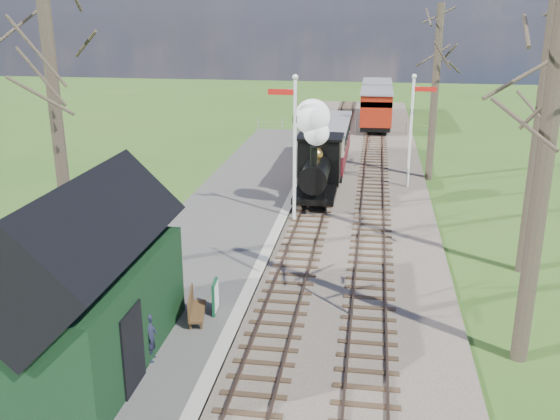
{
  "coord_description": "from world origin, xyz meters",
  "views": [
    {
      "loc": [
        2.49,
        -9.05,
        8.7
      ],
      "look_at": [
        -0.8,
        12.63,
        1.6
      ],
      "focal_mm": 40.0,
      "sensor_mm": 36.0,
      "label": 1
    }
  ],
  "objects_px": {
    "locomotive": "(317,157)",
    "coach": "(327,143)",
    "red_carriage_a": "(376,108)",
    "sign_board": "(215,297)",
    "semaphore_far": "(413,123)",
    "semaphore_near": "(293,138)",
    "station_shed": "(86,285)",
    "person": "(151,337)",
    "bench": "(194,307)",
    "red_carriage_b": "(376,98)"
  },
  "relations": [
    {
      "from": "bench",
      "to": "person",
      "type": "relative_size",
      "value": 1.13
    },
    {
      "from": "red_carriage_a",
      "to": "sign_board",
      "type": "relative_size",
      "value": 5.86
    },
    {
      "from": "locomotive",
      "to": "coach",
      "type": "bearing_deg",
      "value": 89.89
    },
    {
      "from": "red_carriage_b",
      "to": "semaphore_far",
      "type": "bearing_deg",
      "value": -85.21
    },
    {
      "from": "semaphore_far",
      "to": "coach",
      "type": "height_order",
      "value": "semaphore_far"
    },
    {
      "from": "station_shed",
      "to": "semaphore_near",
      "type": "height_order",
      "value": "semaphore_near"
    },
    {
      "from": "semaphore_near",
      "to": "locomotive",
      "type": "height_order",
      "value": "semaphore_near"
    },
    {
      "from": "station_shed",
      "to": "locomotive",
      "type": "xyz_separation_m",
      "value": [
        4.29,
        14.69,
        -0.03
      ]
    },
    {
      "from": "red_carriage_b",
      "to": "person",
      "type": "bearing_deg",
      "value": -97.91
    },
    {
      "from": "locomotive",
      "to": "semaphore_far",
      "type": "bearing_deg",
      "value": 37.05
    },
    {
      "from": "locomotive",
      "to": "red_carriage_a",
      "type": "xyz_separation_m",
      "value": [
        2.61,
        18.97,
        -0.57
      ]
    },
    {
      "from": "semaphore_near",
      "to": "locomotive",
      "type": "bearing_deg",
      "value": 74.28
    },
    {
      "from": "sign_board",
      "to": "locomotive",
      "type": "bearing_deg",
      "value": 81.04
    },
    {
      "from": "bench",
      "to": "locomotive",
      "type": "bearing_deg",
      "value": 79.09
    },
    {
      "from": "red_carriage_a",
      "to": "sign_board",
      "type": "bearing_deg",
      "value": -98.27
    },
    {
      "from": "station_shed",
      "to": "red_carriage_a",
      "type": "xyz_separation_m",
      "value": [
        6.9,
        33.66,
        -0.6
      ]
    },
    {
      "from": "sign_board",
      "to": "person",
      "type": "height_order",
      "value": "person"
    },
    {
      "from": "red_carriage_a",
      "to": "locomotive",
      "type": "bearing_deg",
      "value": -97.84
    },
    {
      "from": "semaphore_near",
      "to": "sign_board",
      "type": "distance_m",
      "value": 9.54
    },
    {
      "from": "semaphore_near",
      "to": "coach",
      "type": "relative_size",
      "value": 0.79
    },
    {
      "from": "semaphore_near",
      "to": "semaphore_far",
      "type": "xyz_separation_m",
      "value": [
        5.14,
        6.0,
        -0.27
      ]
    },
    {
      "from": "semaphore_near",
      "to": "coach",
      "type": "height_order",
      "value": "semaphore_near"
    },
    {
      "from": "semaphore_near",
      "to": "person",
      "type": "height_order",
      "value": "semaphore_near"
    },
    {
      "from": "station_shed",
      "to": "person",
      "type": "distance_m",
      "value": 2.06
    },
    {
      "from": "station_shed",
      "to": "sign_board",
      "type": "bearing_deg",
      "value": 50.75
    },
    {
      "from": "station_shed",
      "to": "semaphore_near",
      "type": "xyz_separation_m",
      "value": [
        3.53,
        12.0,
        1.35
      ]
    },
    {
      "from": "coach",
      "to": "bench",
      "type": "height_order",
      "value": "coach"
    },
    {
      "from": "semaphore_near",
      "to": "sign_board",
      "type": "xyz_separation_m",
      "value": [
        -1.09,
        -9.01,
        -2.93
      ]
    },
    {
      "from": "red_carriage_a",
      "to": "person",
      "type": "distance_m",
      "value": 33.9
    },
    {
      "from": "coach",
      "to": "red_carriage_b",
      "type": "bearing_deg",
      "value": 81.96
    },
    {
      "from": "semaphore_near",
      "to": "locomotive",
      "type": "relative_size",
      "value": 1.27
    },
    {
      "from": "coach",
      "to": "semaphore_near",
      "type": "bearing_deg",
      "value": -95.02
    },
    {
      "from": "red_carriage_b",
      "to": "sign_board",
      "type": "relative_size",
      "value": 5.86
    },
    {
      "from": "red_carriage_a",
      "to": "red_carriage_b",
      "type": "height_order",
      "value": "same"
    },
    {
      "from": "coach",
      "to": "sign_board",
      "type": "relative_size",
      "value": 7.93
    },
    {
      "from": "bench",
      "to": "person",
      "type": "height_order",
      "value": "person"
    },
    {
      "from": "locomotive",
      "to": "coach",
      "type": "distance_m",
      "value": 6.1
    },
    {
      "from": "person",
      "to": "semaphore_near",
      "type": "bearing_deg",
      "value": -19.03
    },
    {
      "from": "station_shed",
      "to": "red_carriage_a",
      "type": "bearing_deg",
      "value": 78.42
    },
    {
      "from": "red_carriage_b",
      "to": "bench",
      "type": "distance_m",
      "value": 37.03
    },
    {
      "from": "semaphore_near",
      "to": "person",
      "type": "xyz_separation_m",
      "value": [
        -2.04,
        -11.79,
        -2.77
      ]
    },
    {
      "from": "locomotive",
      "to": "coach",
      "type": "height_order",
      "value": "locomotive"
    },
    {
      "from": "station_shed",
      "to": "semaphore_near",
      "type": "relative_size",
      "value": 1.01
    },
    {
      "from": "bench",
      "to": "semaphore_far",
      "type": "bearing_deg",
      "value": 66.53
    },
    {
      "from": "locomotive",
      "to": "person",
      "type": "relative_size",
      "value": 3.76
    },
    {
      "from": "semaphore_far",
      "to": "red_carriage_a",
      "type": "distance_m",
      "value": 15.85
    },
    {
      "from": "locomotive",
      "to": "person",
      "type": "distance_m",
      "value": 14.82
    },
    {
      "from": "locomotive",
      "to": "sign_board",
      "type": "height_order",
      "value": "locomotive"
    },
    {
      "from": "semaphore_near",
      "to": "red_carriage_b",
      "type": "relative_size",
      "value": 1.07
    },
    {
      "from": "semaphore_far",
      "to": "person",
      "type": "height_order",
      "value": "semaphore_far"
    }
  ]
}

